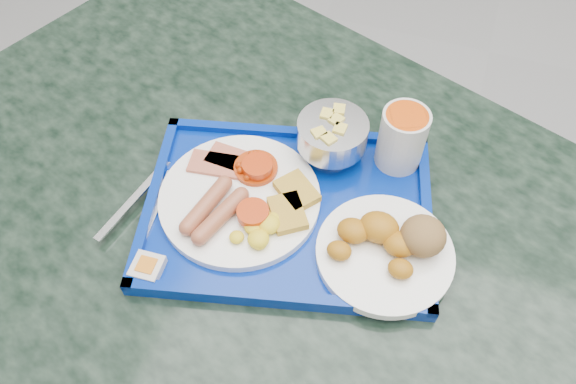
% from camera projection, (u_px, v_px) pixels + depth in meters
% --- Properties ---
extents(floor, '(6.00, 6.00, 0.00)m').
position_uv_depth(floor, '(422.00, 378.00, 1.43)').
color(floor, gray).
rests_on(floor, ground).
extents(table, '(1.43, 1.19, 0.76)m').
position_uv_depth(table, '(275.00, 273.00, 0.98)').
color(table, slate).
rests_on(table, floor).
extents(tray, '(0.46, 0.39, 0.02)m').
position_uv_depth(tray, '(288.00, 210.00, 0.81)').
color(tray, '#03238D').
rests_on(tray, table).
extents(main_plate, '(0.23, 0.23, 0.04)m').
position_uv_depth(main_plate, '(243.00, 199.00, 0.80)').
color(main_plate, white).
rests_on(main_plate, tray).
extents(bread_plate, '(0.19, 0.19, 0.06)m').
position_uv_depth(bread_plate, '(390.00, 246.00, 0.74)').
color(bread_plate, white).
rests_on(bread_plate, tray).
extents(fruit_bowl, '(0.10, 0.10, 0.07)m').
position_uv_depth(fruit_bowl, '(332.00, 134.00, 0.82)').
color(fruit_bowl, '#B0B0B2').
rests_on(fruit_bowl, tray).
extents(juice_cup, '(0.07, 0.07, 0.10)m').
position_uv_depth(juice_cup, '(402.00, 137.00, 0.81)').
color(juice_cup, silver).
rests_on(juice_cup, tray).
extents(spoon, '(0.04, 0.18, 0.01)m').
position_uv_depth(spoon, '(180.00, 176.00, 0.83)').
color(spoon, '#B0B0B2').
rests_on(spoon, tray).
extents(knife, '(0.04, 0.16, 0.00)m').
position_uv_depth(knife, '(134.00, 199.00, 0.81)').
color(knife, '#B0B0B2').
rests_on(knife, tray).
extents(jam_packet, '(0.04, 0.04, 0.02)m').
position_uv_depth(jam_packet, '(147.00, 267.00, 0.74)').
color(jam_packet, silver).
rests_on(jam_packet, tray).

